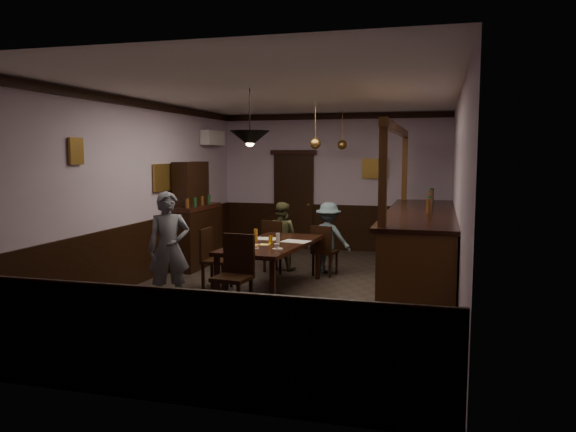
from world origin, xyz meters
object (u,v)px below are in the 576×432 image
(person_seated_left, at_px, (281,236))
(pendant_iron, at_px, (250,139))
(coffee_cup, at_px, (277,246))
(pendant_brass_far, at_px, (342,145))
(bar_counter, at_px, (421,247))
(person_seated_right, at_px, (328,238))
(person_standing, at_px, (169,249))
(sideboard, at_px, (194,225))
(dining_table, at_px, (272,247))
(chair_far_left, at_px, (275,244))
(soda_can, at_px, (271,240))
(chair_far_right, at_px, (323,248))
(chair_side, at_px, (212,256))
(chair_near, at_px, (235,270))
(pendant_brass_mid, at_px, (315,143))

(person_seated_left, relative_size, pendant_iron, 1.57)
(coffee_cup, distance_m, pendant_brass_far, 4.10)
(person_seated_left, relative_size, bar_counter, 0.27)
(person_seated_left, distance_m, person_seated_right, 0.90)
(person_standing, relative_size, sideboard, 0.81)
(dining_table, bearing_deg, coffee_cup, -66.88)
(chair_far_left, distance_m, coffee_cup, 1.99)
(soda_can, bearing_deg, pendant_brass_far, 81.29)
(bar_counter, xyz_separation_m, pendant_iron, (-2.29, -1.60, 1.68))
(soda_can, bearing_deg, sideboard, 141.84)
(chair_far_right, distance_m, person_seated_right, 0.31)
(chair_side, bearing_deg, bar_counter, -72.12)
(chair_near, xyz_separation_m, bar_counter, (2.33, 2.11, 0.07))
(pendant_iron, bearing_deg, person_seated_left, 95.63)
(coffee_cup, bearing_deg, chair_near, -110.82)
(chair_far_right, bearing_deg, person_seated_right, -85.19)
(pendant_brass_mid, xyz_separation_m, pendant_brass_far, (0.20, 1.64, 0.00))
(chair_far_right, xyz_separation_m, pendant_iron, (-0.63, -2.03, 1.83))
(chair_near, height_order, pendant_brass_far, pendant_brass_far)
(dining_table, relative_size, person_standing, 1.43)
(chair_far_right, distance_m, person_seated_left, 0.94)
(chair_far_right, relative_size, chair_near, 0.85)
(soda_can, distance_m, pendant_iron, 1.66)
(coffee_cup, bearing_deg, bar_counter, 40.14)
(person_seated_left, bearing_deg, chair_far_right, 166.33)
(person_seated_right, height_order, pendant_brass_far, pendant_brass_far)
(chair_near, bearing_deg, pendant_brass_mid, 87.80)
(pendant_brass_far, bearing_deg, chair_side, -113.59)
(person_standing, relative_size, pendant_brass_mid, 1.97)
(soda_can, height_order, bar_counter, bar_counter)
(chair_side, bearing_deg, chair_near, -143.68)
(chair_far_right, bearing_deg, chair_near, 86.93)
(sideboard, relative_size, bar_counter, 0.43)
(chair_side, distance_m, pendant_brass_mid, 2.77)
(dining_table, bearing_deg, person_seated_left, 100.98)
(chair_side, xyz_separation_m, pendant_brass_mid, (1.26, 1.72, 1.78))
(chair_far_right, height_order, sideboard, sideboard)
(sideboard, bearing_deg, chair_far_right, -5.29)
(pendant_brass_mid, bearing_deg, person_seated_right, -19.44)
(coffee_cup, distance_m, pendant_brass_mid, 2.64)
(person_seated_left, bearing_deg, pendant_brass_mid, -170.29)
(chair_far_left, distance_m, chair_near, 2.63)
(chair_side, bearing_deg, pendant_brass_mid, -34.84)
(chair_far_left, height_order, sideboard, sideboard)
(chair_far_right, height_order, pendant_brass_far, pendant_brass_far)
(chair_side, xyz_separation_m, coffee_cup, (1.19, -0.45, 0.28))
(coffee_cup, distance_m, soda_can, 0.52)
(soda_can, distance_m, sideboard, 2.54)
(person_seated_right, bearing_deg, chair_far_right, 95.24)
(chair_side, relative_size, sideboard, 0.48)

